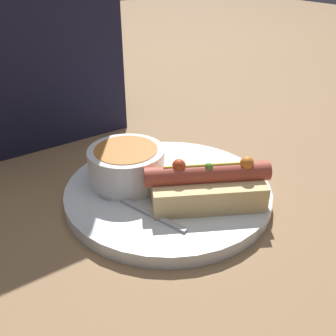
% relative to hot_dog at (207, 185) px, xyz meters
% --- Properties ---
extents(ground_plane, '(4.00, 4.00, 0.00)m').
position_rel_hot_dog_xyz_m(ground_plane, '(-0.02, 0.06, -0.04)').
color(ground_plane, '#93704C').
extents(dinner_plate, '(0.29, 0.29, 0.02)m').
position_rel_hot_dog_xyz_m(dinner_plate, '(-0.02, 0.06, -0.03)').
color(dinner_plate, white).
rests_on(dinner_plate, ground_plane).
extents(hot_dog, '(0.16, 0.13, 0.06)m').
position_rel_hot_dog_xyz_m(hot_dog, '(0.00, 0.00, 0.00)').
color(hot_dog, '#E5C17F').
rests_on(hot_dog, dinner_plate).
extents(soup_bowl, '(0.11, 0.11, 0.05)m').
position_rel_hot_dog_xyz_m(soup_bowl, '(-0.06, 0.10, 0.00)').
color(soup_bowl, white).
rests_on(soup_bowl, dinner_plate).
extents(spoon, '(0.06, 0.15, 0.01)m').
position_rel_hot_dog_xyz_m(spoon, '(-0.09, 0.07, -0.02)').
color(spoon, '#B7B7BC').
rests_on(spoon, dinner_plate).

